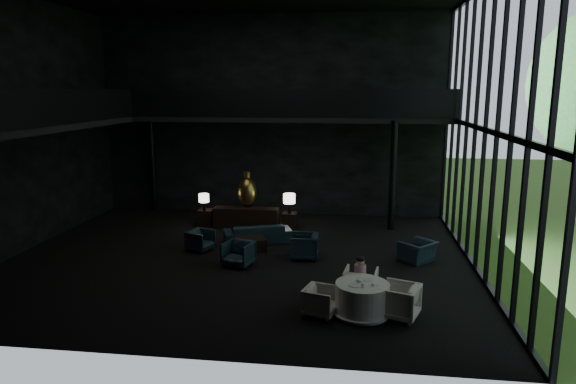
# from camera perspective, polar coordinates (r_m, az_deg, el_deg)

# --- Properties ---
(floor) EXTENTS (14.00, 12.00, 0.02)m
(floor) POSITION_cam_1_polar(r_m,az_deg,el_deg) (15.93, -5.34, -7.34)
(floor) COLOR black
(floor) RESTS_ON ground
(wall_back) EXTENTS (14.00, 0.04, 8.00)m
(wall_back) POSITION_cam_1_polar(r_m,az_deg,el_deg) (21.01, -1.93, 8.38)
(wall_back) COLOR black
(wall_back) RESTS_ON ground
(wall_front) EXTENTS (14.00, 0.04, 8.00)m
(wall_front) POSITION_cam_1_polar(r_m,az_deg,el_deg) (9.41, -13.83, 4.33)
(wall_front) COLOR black
(wall_front) RESTS_ON ground
(wall_left) EXTENTS (0.04, 12.00, 8.00)m
(wall_left) POSITION_cam_1_polar(r_m,az_deg,el_deg) (18.04, -28.00, 6.57)
(wall_left) COLOR black
(wall_left) RESTS_ON ground
(curtain_wall) EXTENTS (0.20, 12.00, 8.00)m
(curtain_wall) POSITION_cam_1_polar(r_m,az_deg,el_deg) (15.17, 21.08, 6.47)
(curtain_wall) COLOR black
(curtain_wall) RESTS_ON ground
(mezzanine_left) EXTENTS (2.00, 12.00, 0.25)m
(mezzanine_left) POSITION_cam_1_polar(r_m,az_deg,el_deg) (17.48, -25.30, 6.70)
(mezzanine_left) COLOR black
(mezzanine_left) RESTS_ON wall_left
(mezzanine_back) EXTENTS (12.00, 2.00, 0.25)m
(mezzanine_back) POSITION_cam_1_polar(r_m,az_deg,el_deg) (19.88, 0.48, 8.21)
(mezzanine_back) COLOR black
(mezzanine_back) RESTS_ON wall_back
(railing_left) EXTENTS (0.06, 12.00, 1.00)m
(railing_left) POSITION_cam_1_polar(r_m,az_deg,el_deg) (16.94, -22.59, 8.83)
(railing_left) COLOR black
(railing_left) RESTS_ON mezzanine_left
(railing_back) EXTENTS (12.00, 0.06, 1.00)m
(railing_back) POSITION_cam_1_polar(r_m,az_deg,el_deg) (18.87, 0.11, 9.87)
(railing_back) COLOR black
(railing_back) RESTS_ON mezzanine_back
(column_nw) EXTENTS (0.24, 0.24, 4.00)m
(column_nw) POSITION_cam_1_polar(r_m,az_deg,el_deg) (22.28, -14.83, 3.01)
(column_nw) COLOR black
(column_nw) RESTS_ON floor
(column_ne) EXTENTS (0.24, 0.24, 4.00)m
(column_ne) POSITION_cam_1_polar(r_m,az_deg,el_deg) (19.01, 11.55, 1.77)
(column_ne) COLOR black
(column_ne) RESTS_ON floor
(console) EXTENTS (2.41, 0.55, 0.77)m
(console) POSITION_cam_1_polar(r_m,az_deg,el_deg) (19.19, -4.66, -2.88)
(console) COLOR black
(console) RESTS_ON floor
(bronze_urn) EXTENTS (0.71, 0.71, 1.32)m
(bronze_urn) POSITION_cam_1_polar(r_m,az_deg,el_deg) (19.19, -4.57, 0.02)
(bronze_urn) COLOR #946021
(bronze_urn) RESTS_ON console
(side_table_left) EXTENTS (0.56, 0.56, 0.61)m
(side_table_left) POSITION_cam_1_polar(r_m,az_deg,el_deg) (19.77, -9.09, -2.79)
(side_table_left) COLOR black
(side_table_left) RESTS_ON floor
(table_lamp_left) EXTENTS (0.38, 0.38, 0.64)m
(table_lamp_left) POSITION_cam_1_polar(r_m,az_deg,el_deg) (19.40, -9.33, -0.74)
(table_lamp_left) COLOR black
(table_lamp_left) RESTS_ON side_table_left
(side_table_right) EXTENTS (0.52, 0.52, 0.57)m
(side_table_right) POSITION_cam_1_polar(r_m,az_deg,el_deg) (19.17, 0.18, -3.16)
(side_table_right) COLOR black
(side_table_right) RESTS_ON floor
(table_lamp_right) EXTENTS (0.44, 0.44, 0.74)m
(table_lamp_right) POSITION_cam_1_polar(r_m,az_deg,el_deg) (18.88, 0.14, -0.83)
(table_lamp_right) COLOR black
(table_lamp_right) RESTS_ON side_table_right
(sofa) EXTENTS (2.51, 1.48, 0.94)m
(sofa) POSITION_cam_1_polar(r_m,az_deg,el_deg) (17.31, -3.41, -4.15)
(sofa) COLOR black
(sofa) RESTS_ON floor
(lounge_armchair_west) EXTENTS (0.82, 0.85, 0.69)m
(lounge_armchair_west) POSITION_cam_1_polar(r_m,az_deg,el_deg) (16.72, -9.71, -5.31)
(lounge_armchair_west) COLOR black
(lounge_armchair_west) RESTS_ON floor
(lounge_armchair_east) EXTENTS (0.86, 0.91, 0.91)m
(lounge_armchair_east) POSITION_cam_1_polar(r_m,az_deg,el_deg) (15.73, 1.81, -5.80)
(lounge_armchair_east) COLOR black
(lounge_armchair_east) RESTS_ON floor
(lounge_armchair_south) EXTENTS (0.98, 0.95, 0.83)m
(lounge_armchair_south) POSITION_cam_1_polar(r_m,az_deg,el_deg) (15.16, -5.53, -6.67)
(lounge_armchair_south) COLOR black
(lounge_armchair_south) RESTS_ON floor
(window_armchair) EXTENTS (1.00, 1.01, 0.76)m
(window_armchair) POSITION_cam_1_polar(r_m,az_deg,el_deg) (15.94, 14.21, -6.22)
(window_armchair) COLOR black
(window_armchair) RESTS_ON floor
(coffee_table) EXTENTS (1.20, 1.20, 0.41)m
(coffee_table) POSITION_cam_1_polar(r_m,az_deg,el_deg) (16.68, -4.26, -5.72)
(coffee_table) COLOR black
(coffee_table) RESTS_ON floor
(dining_table) EXTENTS (1.40, 1.40, 0.75)m
(dining_table) POSITION_cam_1_polar(r_m,az_deg,el_deg) (12.15, 8.22, -11.88)
(dining_table) COLOR white
(dining_table) RESTS_ON floor
(dining_chair_north) EXTENTS (0.94, 0.89, 0.86)m
(dining_chair_north) POSITION_cam_1_polar(r_m,az_deg,el_deg) (13.00, 8.07, -9.78)
(dining_chair_north) COLOR beige
(dining_chair_north) RESTS_ON floor
(dining_chair_east) EXTENTS (1.13, 1.16, 0.95)m
(dining_chair_east) POSITION_cam_1_polar(r_m,az_deg,el_deg) (12.09, 12.22, -11.39)
(dining_chair_east) COLOR #A39C92
(dining_chair_east) RESTS_ON floor
(dining_chair_west) EXTENTS (0.78, 0.81, 0.68)m
(dining_chair_west) POSITION_cam_1_polar(r_m,az_deg,el_deg) (12.03, 3.64, -11.95)
(dining_chair_west) COLOR #A2A09D
(dining_chair_west) RESTS_ON floor
(child) EXTENTS (0.29, 0.29, 0.62)m
(child) POSITION_cam_1_polar(r_m,az_deg,el_deg) (12.88, 8.02, -8.44)
(child) COLOR #EBA3B9
(child) RESTS_ON dining_chair_north
(plate_a) EXTENTS (0.30, 0.30, 0.02)m
(plate_a) POSITION_cam_1_polar(r_m,az_deg,el_deg) (11.83, 7.39, -10.26)
(plate_a) COLOR white
(plate_a) RESTS_ON dining_table
(plate_b) EXTENTS (0.24, 0.24, 0.02)m
(plate_b) POSITION_cam_1_polar(r_m,az_deg,el_deg) (12.18, 8.92, -9.65)
(plate_b) COLOR white
(plate_b) RESTS_ON dining_table
(saucer) EXTENTS (0.15, 0.15, 0.01)m
(saucer) POSITION_cam_1_polar(r_m,az_deg,el_deg) (11.95, 9.78, -10.12)
(saucer) COLOR white
(saucer) RESTS_ON dining_table
(coffee_cup) EXTENTS (0.09, 0.09, 0.06)m
(coffee_cup) POSITION_cam_1_polar(r_m,az_deg,el_deg) (11.88, 9.43, -10.05)
(coffee_cup) COLOR white
(coffee_cup) RESTS_ON saucer
(cereal_bowl) EXTENTS (0.16, 0.16, 0.08)m
(cereal_bowl) POSITION_cam_1_polar(r_m,az_deg,el_deg) (12.06, 7.96, -9.68)
(cereal_bowl) COLOR white
(cereal_bowl) RESTS_ON dining_table
(cream_pot) EXTENTS (0.09, 0.09, 0.08)m
(cream_pot) POSITION_cam_1_polar(r_m,az_deg,el_deg) (11.74, 8.28, -10.29)
(cream_pot) COLOR #99999E
(cream_pot) RESTS_ON dining_table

